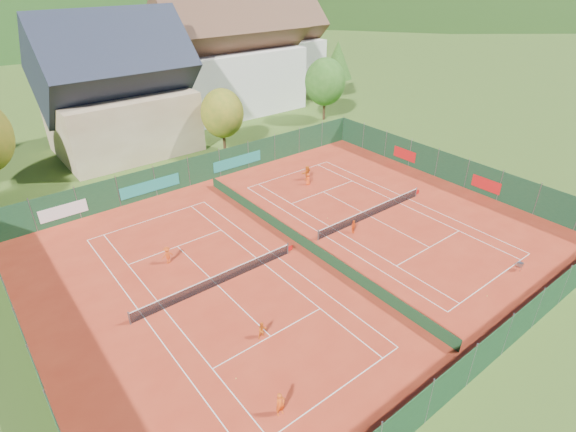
# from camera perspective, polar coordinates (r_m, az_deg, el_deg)

# --- Properties ---
(ground) EXTENTS (600.00, 600.00, 0.00)m
(ground) POSITION_cam_1_polar(r_m,az_deg,el_deg) (36.54, 1.95, -3.97)
(ground) COLOR #335019
(ground) RESTS_ON ground
(clay_pad) EXTENTS (40.00, 32.00, 0.01)m
(clay_pad) POSITION_cam_1_polar(r_m,az_deg,el_deg) (36.52, 1.95, -3.94)
(clay_pad) COLOR #AB2D19
(clay_pad) RESTS_ON ground
(court_markings_left) EXTENTS (11.03, 23.83, 0.00)m
(court_markings_left) POSITION_cam_1_polar(r_m,az_deg,el_deg) (32.88, -8.92, -8.68)
(court_markings_left) COLOR white
(court_markings_left) RESTS_ON ground
(court_markings_right) EXTENTS (11.03, 23.83, 0.00)m
(court_markings_right) POSITION_cam_1_polar(r_m,az_deg,el_deg) (41.41, 10.46, -0.07)
(court_markings_right) COLOR white
(court_markings_right) RESTS_ON ground
(tennis_net_left) EXTENTS (13.30, 0.10, 1.02)m
(tennis_net_left) POSITION_cam_1_polar(r_m,az_deg,el_deg) (32.63, -8.76, -7.89)
(tennis_net_left) COLOR #59595B
(tennis_net_left) RESTS_ON ground
(tennis_net_right) EXTENTS (13.30, 0.10, 1.02)m
(tennis_net_right) POSITION_cam_1_polar(r_m,az_deg,el_deg) (41.27, 10.67, 0.59)
(tennis_net_right) COLOR #59595B
(tennis_net_right) RESTS_ON ground
(court_divider) EXTENTS (0.03, 28.80, 1.00)m
(court_divider) POSITION_cam_1_polar(r_m,az_deg,el_deg) (36.25, 1.96, -3.29)
(court_divider) COLOR #13341B
(court_divider) RESTS_ON ground
(fence_north) EXTENTS (40.00, 0.10, 3.00)m
(fence_north) POSITION_cam_1_polar(r_m,az_deg,el_deg) (47.47, -11.02, 5.85)
(fence_north) COLOR #153C20
(fence_north) RESTS_ON ground
(fence_south) EXTENTS (40.00, 0.04, 3.00)m
(fence_south) POSITION_cam_1_polar(r_m,az_deg,el_deg) (28.16, 24.24, -15.31)
(fence_south) COLOR #14371C
(fence_south) RESTS_ON ground
(fence_west) EXTENTS (0.04, 32.00, 3.00)m
(fence_west) POSITION_cam_1_polar(r_m,az_deg,el_deg) (29.73, -30.14, -14.31)
(fence_west) COLOR #13361B
(fence_west) RESTS_ON ground
(fence_east) EXTENTS (0.09, 32.00, 3.00)m
(fence_east) POSITION_cam_1_polar(r_m,az_deg,el_deg) (49.70, 19.99, 5.69)
(fence_east) COLOR #12321C
(fence_east) RESTS_ON ground
(chalet) EXTENTS (16.20, 12.00, 16.00)m
(chalet) POSITION_cam_1_polar(r_m,az_deg,el_deg) (57.32, -20.75, 14.12)
(chalet) COLOR #CDB791
(chalet) RESTS_ON ground
(hotel_block_a) EXTENTS (21.60, 11.00, 17.25)m
(hotel_block_a) POSITION_cam_1_polar(r_m,az_deg,el_deg) (70.27, -7.34, 18.94)
(hotel_block_a) COLOR silver
(hotel_block_a) RESTS_ON ground
(hotel_block_b) EXTENTS (17.28, 10.00, 15.50)m
(hotel_block_b) POSITION_cam_1_polar(r_m,az_deg,el_deg) (84.65, -1.78, 20.43)
(hotel_block_b) COLOR silver
(hotel_block_b) RESTS_ON ground
(tree_center) EXTENTS (5.01, 5.01, 7.60)m
(tree_center) POSITION_cam_1_polar(r_m,az_deg,el_deg) (54.22, -8.35, 12.77)
(tree_center) COLOR #422917
(tree_center) RESTS_ON ground
(tree_east_front) EXTENTS (5.72, 5.72, 8.69)m
(tree_east_front) POSITION_cam_1_polar(r_m,az_deg,el_deg) (66.00, 4.73, 16.61)
(tree_east_front) COLOR #48301A
(tree_east_front) RESTS_ON ground
(tree_east_mid) EXTENTS (5.04, 5.04, 9.00)m
(tree_east_mid) POSITION_cam_1_polar(r_m,az_deg,el_deg) (78.29, 6.30, 19.11)
(tree_east_mid) COLOR #4E371C
(tree_east_mid) RESTS_ON ground
(tree_east_back) EXTENTS (7.15, 7.15, 10.86)m
(tree_east_back) POSITION_cam_1_polar(r_m,az_deg,el_deg) (79.12, -2.40, 19.86)
(tree_east_back) COLOR #422A17
(tree_east_back) RESTS_ON ground
(mountain_backdrop) EXTENTS (820.00, 530.00, 242.00)m
(mountain_backdrop) POSITION_cam_1_polar(r_m,az_deg,el_deg) (267.86, -27.67, 13.52)
(mountain_backdrop) COLOR black
(mountain_backdrop) RESTS_ON ground
(ball_hopper) EXTENTS (0.34, 0.34, 0.80)m
(ball_hopper) POSITION_cam_1_polar(r_m,az_deg,el_deg) (37.78, 27.39, -5.47)
(ball_hopper) COLOR slate
(ball_hopper) RESTS_ON ground
(loose_ball_0) EXTENTS (0.07, 0.07, 0.07)m
(loose_ball_0) POSITION_cam_1_polar(r_m,az_deg,el_deg) (26.67, -6.61, -19.80)
(loose_ball_0) COLOR #CCD833
(loose_ball_0) RESTS_ON ground
(loose_ball_1) EXTENTS (0.07, 0.07, 0.07)m
(loose_ball_1) POSITION_cam_1_polar(r_m,az_deg,el_deg) (34.44, 23.96, -9.25)
(loose_ball_1) COLOR #CCD833
(loose_ball_1) RESTS_ON ground
(loose_ball_2) EXTENTS (0.07, 0.07, 0.07)m
(loose_ball_2) POSITION_cam_1_polar(r_m,az_deg,el_deg) (40.59, 5.06, -0.27)
(loose_ball_2) COLOR #CCD833
(loose_ball_2) RESTS_ON ground
(player_left_near) EXTENTS (0.54, 0.36, 1.48)m
(player_left_near) POSITION_cam_1_polar(r_m,az_deg,el_deg) (24.57, -0.99, -22.79)
(player_left_near) COLOR #EA5514
(player_left_near) RESTS_ON ground
(player_left_mid) EXTENTS (0.62, 0.50, 1.18)m
(player_left_mid) POSITION_cam_1_polar(r_m,az_deg,el_deg) (28.32, -3.27, -14.27)
(player_left_mid) COLOR orange
(player_left_mid) RESTS_ON ground
(player_left_far) EXTENTS (0.95, 0.58, 1.44)m
(player_left_far) POSITION_cam_1_polar(r_m,az_deg,el_deg) (35.51, -15.07, -4.80)
(player_left_far) COLOR #D14412
(player_left_far) RESTS_ON ground
(player_right_near) EXTENTS (0.76, 0.50, 1.20)m
(player_right_near) POSITION_cam_1_polar(r_m,az_deg,el_deg) (38.45, 8.29, -1.34)
(player_right_near) COLOR #FA5616
(player_right_near) RESTS_ON ground
(player_right_far_a) EXTENTS (0.65, 0.47, 1.23)m
(player_right_far_a) POSITION_cam_1_polar(r_m,az_deg,el_deg) (46.44, 2.56, 4.68)
(player_right_far_a) COLOR #E84A14
(player_right_far_a) RESTS_ON ground
(player_right_far_b) EXTENTS (1.49, 0.73, 1.54)m
(player_right_far_b) POSITION_cam_1_polar(r_m,az_deg,el_deg) (47.56, 2.43, 5.52)
(player_right_far_b) COLOR orange
(player_right_far_b) RESTS_ON ground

